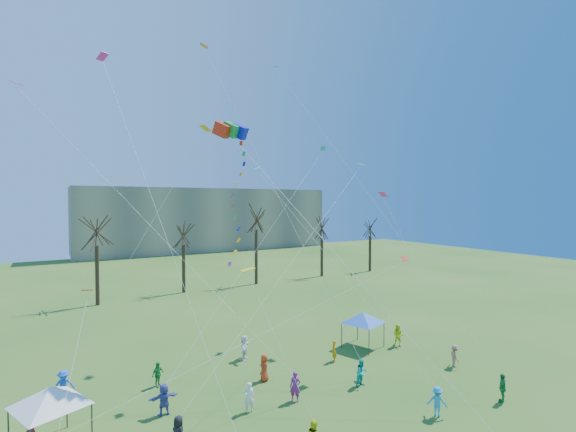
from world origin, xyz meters
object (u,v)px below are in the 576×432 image
distant_building (207,219)px  canopy_tent_white (50,396)px  canopy_tent_blue (363,318)px  big_box_kite (242,204)px

distant_building → canopy_tent_white: distant_building is taller
distant_building → canopy_tent_white: size_ratio=16.05×
distant_building → canopy_tent_blue: bearing=-99.5°
big_box_kite → canopy_tent_blue: bearing=13.7°
big_box_kite → canopy_tent_white: big_box_kite is taller
canopy_tent_white → canopy_tent_blue: size_ratio=1.04×
big_box_kite → canopy_tent_white: (-9.81, 0.23, -9.07)m
distant_building → canopy_tent_blue: (-11.90, -71.16, -5.09)m
big_box_kite → canopy_tent_blue: big_box_kite is taller
big_box_kite → canopy_tent_white: 13.36m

